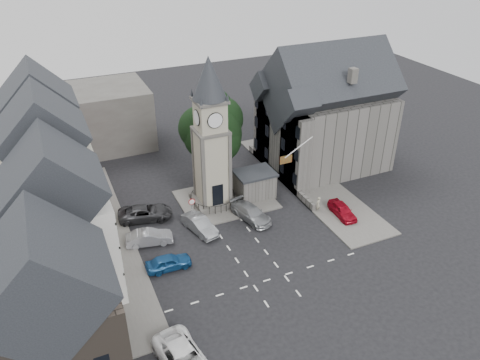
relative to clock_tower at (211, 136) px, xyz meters
name	(u,v)px	position (x,y,z in m)	size (l,w,h in m)	color
ground	(243,244)	(0.00, -7.99, -8.12)	(120.00, 120.00, 0.00)	black
pavement_west	(100,241)	(-12.50, -1.99, -8.05)	(6.00, 30.00, 0.14)	#595651
pavement_east	(307,180)	(12.00, 0.01, -8.05)	(6.00, 26.00, 0.14)	#595651
central_island	(226,199)	(1.50, 0.01, -8.04)	(10.00, 8.00, 0.16)	#595651
road_markings	(269,280)	(0.00, -13.49, -8.12)	(20.00, 8.00, 0.01)	silver
clock_tower	(211,136)	(0.00, 0.00, 0.00)	(4.86, 4.86, 16.25)	#4C4944
stone_shelter	(255,184)	(4.80, -0.49, -6.57)	(4.30, 3.30, 3.08)	#585551
town_tree	(212,125)	(2.00, 5.01, -1.15)	(7.20, 7.20, 10.80)	black
warning_sign_post	(192,206)	(-3.20, -2.56, -6.09)	(0.70, 0.19, 2.85)	black
terrace_pink	(46,145)	(-15.50, 8.01, -1.54)	(8.10, 7.60, 12.80)	#C48791
terrace_cream	(52,180)	(-15.50, 0.01, -1.54)	(8.10, 7.60, 12.80)	beige
terrace_tudor	(62,231)	(-15.50, -7.99, -1.93)	(8.10, 7.60, 12.00)	silver
building_sw_stone	(55,325)	(-17.00, -16.99, -2.77)	(8.60, 7.60, 10.40)	#433B32
backdrop_west	(71,122)	(-12.00, 20.01, -4.12)	(20.00, 10.00, 8.00)	#4C4944
east_building	(324,118)	(15.59, 3.01, -1.86)	(14.40, 11.40, 12.60)	#585551
east_boundary_wall	(279,175)	(9.20, 2.01, -7.67)	(0.40, 16.00, 0.90)	#585551
flagpole	(299,147)	(8.00, -3.99, -1.12)	(3.68, 0.10, 2.74)	white
car_west_blue	(169,262)	(-7.50, -8.50, -7.43)	(1.64, 4.07, 1.39)	navy
car_west_silver	(149,238)	(-8.18, -4.29, -7.39)	(1.55, 4.44, 1.46)	#9A9BA1
car_west_grey	(145,213)	(-7.50, 0.01, -7.35)	(2.54, 5.51, 1.53)	#303032
car_island_silver	(200,225)	(-3.07, -4.29, -7.35)	(1.62, 4.66, 1.53)	gray
car_island_east	(251,213)	(2.50, -4.45, -7.38)	(2.07, 5.10, 1.48)	#94979B
car_east_red	(342,210)	(11.50, -7.80, -7.43)	(1.62, 4.04, 1.38)	#9D0819
van_sw_white	(184,360)	(-9.50, -19.17, -7.29)	(2.75, 5.97, 1.66)	white
pedestrian	(318,204)	(9.65, -5.99, -7.25)	(0.63, 0.42, 1.73)	#A39F87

